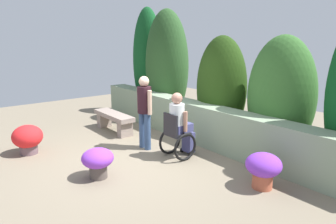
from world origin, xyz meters
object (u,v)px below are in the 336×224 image
Objects in this scene: stone_bench at (114,119)px; person_standing_companion at (144,108)px; person_in_wheelchair at (179,127)px; flower_pot_terracotta_by_wall at (98,161)px; flower_pot_red_accent at (28,138)px; flower_pot_purple_near at (263,168)px.

person_standing_companion is at bearing -0.66° from stone_bench.
flower_pot_terracotta_by_wall is at bearing -102.31° from person_in_wheelchair.
person_standing_companion reaches higher than flower_pot_terracotta_by_wall.
flower_pot_red_accent is (0.29, -2.17, 0.01)m from stone_bench.
stone_bench is 2.37× the size of flower_pot_red_accent.
flower_pot_purple_near is 4.69m from flower_pot_red_accent.
person_standing_companion is 1.74m from flower_pot_terracotta_by_wall.
person_standing_companion is 2.70× the size of flower_pot_purple_near.
flower_pot_terracotta_by_wall reaches higher than stone_bench.
flower_pot_purple_near is (4.23, 0.36, 0.03)m from stone_bench.
stone_bench is at bearing -168.78° from person_standing_companion.
flower_pot_red_accent is at bearing -147.29° from flower_pot_purple_near.
person_in_wheelchair reaches higher than flower_pot_red_accent.
stone_bench is at bearing -175.10° from flower_pot_purple_near.
person_standing_companion is 2.58× the size of flower_pot_red_accent.
flower_pot_red_accent is at bearing -80.17° from stone_bench.
flower_pot_purple_near is at bearing 7.14° from stone_bench.
stone_bench is at bearing 145.55° from flower_pot_terracotta_by_wall.
flower_pot_red_accent is at bearing -162.23° from flower_pot_terracotta_by_wall.
flower_pot_purple_near is 2.75m from flower_pot_terracotta_by_wall.
person_standing_companion reaches higher than person_in_wheelchair.
flower_pot_terracotta_by_wall is at bearing -136.17° from flower_pot_purple_near.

